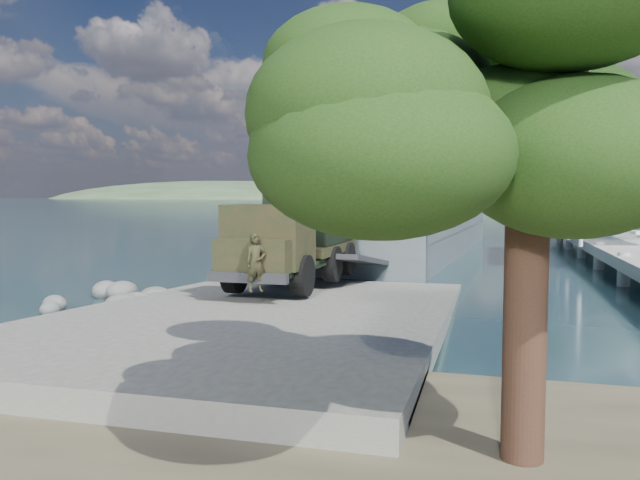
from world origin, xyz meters
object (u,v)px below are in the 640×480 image
at_px(military_truck, 298,229).
at_px(sailboat_near, 631,240).
at_px(pier, 623,235).
at_px(soldier, 256,276).
at_px(overhang_tree, 492,103).
at_px(landing_craft, 399,240).

height_order(military_truck, sailboat_near, sailboat_near).
bearing_deg(pier, military_truck, -133.26).
distance_m(military_truck, soldier, 4.95).
height_order(pier, sailboat_near, sailboat_near).
xyz_separation_m(pier, overhang_tree, (-6.95, -27.99, 3.30)).
bearing_deg(sailboat_near, overhang_tree, -125.49).
bearing_deg(pier, overhang_tree, -103.94).
relative_size(pier, overhang_tree, 6.54).
bearing_deg(landing_craft, pier, -13.14).
distance_m(landing_craft, sailboat_near, 19.30).
xyz_separation_m(military_truck, overhang_tree, (6.77, -13.41, 2.44)).
bearing_deg(soldier, sailboat_near, 25.48).
height_order(soldier, overhang_tree, overhang_tree).
distance_m(military_truck, sailboat_near, 34.07).
relative_size(soldier, overhang_tree, 0.25).
relative_size(landing_craft, military_truck, 3.81).
xyz_separation_m(soldier, sailboat_near, (16.90, 34.22, -1.01)).
xyz_separation_m(landing_craft, sailboat_near, (15.95, 10.86, -0.44)).
height_order(landing_craft, soldier, landing_craft).
bearing_deg(sailboat_near, military_truck, -142.11).
height_order(landing_craft, military_truck, landing_craft).
xyz_separation_m(pier, soldier, (-13.52, -19.40, -0.25)).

